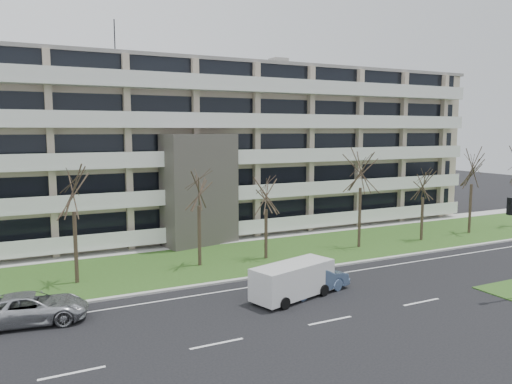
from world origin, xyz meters
TOP-DOWN VIEW (x-y plane):
  - ground at (0.00, 0.00)m, footprint 160.00×160.00m
  - grass_verge at (0.00, 13.00)m, footprint 90.00×10.00m
  - curb at (0.00, 8.00)m, footprint 90.00×0.35m
  - sidewalk at (0.00, 18.50)m, footprint 90.00×2.00m
  - lane_edge_line at (0.00, 6.50)m, footprint 90.00×0.12m
  - apartment_building at (-0.01, 25.32)m, footprint 60.50×15.10m
  - silver_pickup at (-13.18, 6.26)m, footprint 5.61×3.16m
  - blue_sedan at (1.53, 4.03)m, footprint 5.01×2.65m
  - white_van at (0.10, 3.72)m, footprint 5.36×3.18m
  - tree_2 at (-10.40, 11.89)m, footprint 3.97×3.97m
  - tree_3 at (-2.31, 12.29)m, footprint 3.74×3.74m
  - tree_4 at (2.65, 11.92)m, footprint 3.25×3.25m
  - tree_5 at (10.95, 11.77)m, footprint 4.28×4.28m
  - tree_6 at (17.31, 11.48)m, footprint 3.28×3.28m
  - tree_7 at (23.36, 11.73)m, footprint 4.01×4.01m

SIDE VIEW (x-z plane):
  - ground at x=0.00m, z-range 0.00..0.00m
  - lane_edge_line at x=0.00m, z-range 0.00..0.01m
  - grass_verge at x=0.00m, z-range 0.00..0.06m
  - sidewalk at x=0.00m, z-range 0.00..0.08m
  - curb at x=0.00m, z-range 0.00..0.12m
  - silver_pickup at x=-13.18m, z-range 0.00..1.48m
  - blue_sedan at x=1.53m, z-range 0.00..1.57m
  - white_van at x=0.10m, z-range 0.19..2.15m
  - tree_4 at x=2.65m, z-range 1.80..8.31m
  - tree_6 at x=17.31m, z-range 1.82..8.38m
  - tree_3 at x=-2.31m, z-range 2.07..9.55m
  - tree_2 at x=-10.40m, z-range 2.20..10.13m
  - tree_7 at x=23.36m, z-range 2.23..10.25m
  - tree_5 at x=10.95m, z-range 2.38..10.95m
  - apartment_building at x=-0.01m, z-range -1.76..16.99m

